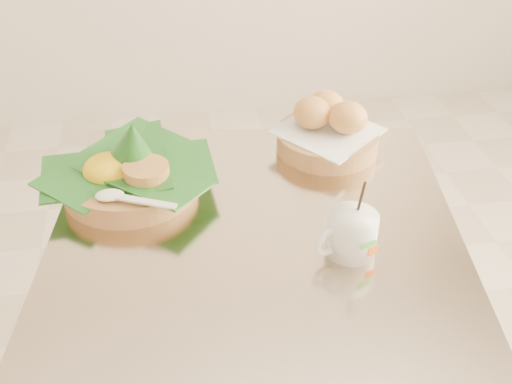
{
  "coord_description": "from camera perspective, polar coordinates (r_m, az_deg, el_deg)",
  "views": [
    {
      "loc": [
        0.01,
        -0.9,
        1.44
      ],
      "look_at": [
        0.15,
        -0.04,
        0.82
      ],
      "focal_mm": 45.0,
      "sensor_mm": 36.0,
      "label": 1
    }
  ],
  "objects": [
    {
      "name": "bread_basket",
      "position": [
        1.32,
        6.39,
        5.58
      ],
      "size": [
        0.25,
        0.25,
        0.11
      ],
      "rotation": [
        0.0,
        0.0,
        -0.08
      ],
      "color": "tan",
      "rests_on": "cafe_table"
    },
    {
      "name": "cafe_table",
      "position": [
        1.26,
        -0.02,
        -11.28
      ],
      "size": [
        0.79,
        0.79,
        0.75
      ],
      "rotation": [
        0.0,
        0.0,
        -0.15
      ],
      "color": "gray",
      "rests_on": "floor"
    },
    {
      "name": "rice_basket",
      "position": [
        1.2,
        -11.27,
        1.86
      ],
      "size": [
        0.31,
        0.31,
        0.16
      ],
      "rotation": [
        0.0,
        0.0,
        -0.12
      ],
      "color": "tan",
      "rests_on": "cafe_table"
    },
    {
      "name": "coffee_mug",
      "position": [
        1.05,
        8.42,
        -3.62
      ],
      "size": [
        0.11,
        0.09,
        0.14
      ],
      "rotation": [
        0.0,
        0.0,
        0.37
      ],
      "color": "white",
      "rests_on": "cafe_table"
    }
  ]
}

